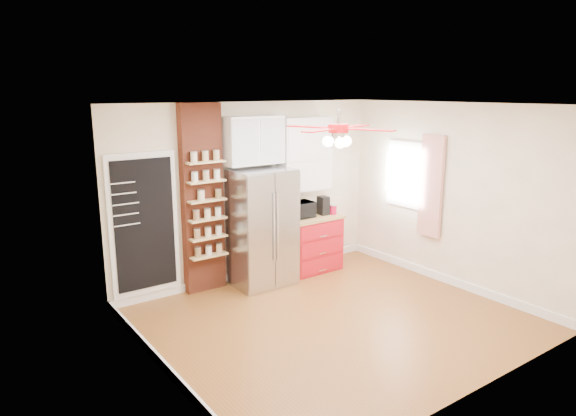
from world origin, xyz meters
TOP-DOWN VIEW (x-y plane):
  - floor at (0.00, 0.00)m, footprint 4.50×4.50m
  - ceiling at (0.00, 0.00)m, footprint 4.50×4.50m
  - wall_back at (0.00, 2.00)m, footprint 4.50×0.02m
  - wall_front at (0.00, -2.00)m, footprint 4.50×0.02m
  - wall_left at (-2.25, 0.00)m, footprint 0.02×4.00m
  - wall_right at (2.25, 0.00)m, footprint 0.02×4.00m
  - chalkboard at (-1.70, 1.96)m, footprint 0.95×0.05m
  - brick_pillar at (-0.85, 1.92)m, footprint 0.60×0.16m
  - fridge at (-0.05, 1.63)m, footprint 0.90×0.70m
  - upper_glass_cabinet at (-0.05, 1.82)m, footprint 0.90×0.35m
  - red_cabinet at (0.92, 1.68)m, footprint 0.94×0.64m
  - upper_shelf_unit at (0.92, 1.85)m, footprint 0.90×0.30m
  - window at (2.23, 0.90)m, footprint 0.04×0.75m
  - curtain at (2.18, 0.35)m, footprint 0.06×0.40m
  - ceiling_fan at (0.00, 0.00)m, footprint 1.40×1.40m
  - toaster_oven at (0.71, 1.70)m, footprint 0.46×0.32m
  - coffee_maker at (1.15, 1.64)m, footprint 0.15×0.19m
  - canister_left at (1.29, 1.56)m, footprint 0.13×0.13m
  - canister_right at (1.29, 1.66)m, footprint 0.14×0.14m
  - pantry_jar_oats at (-0.93, 1.78)m, footprint 0.12×0.12m
  - pantry_jar_beans at (-0.68, 1.76)m, footprint 0.10×0.10m

SIDE VIEW (x-z plane):
  - floor at x=0.00m, z-range 0.00..0.00m
  - red_cabinet at x=0.92m, z-range 0.00..0.90m
  - fridge at x=-0.05m, z-range 0.00..1.75m
  - canister_left at x=1.29m, z-range 0.90..1.04m
  - canister_right at x=1.29m, z-range 0.90..1.05m
  - toaster_oven at x=0.71m, z-range 0.90..1.15m
  - coffee_maker at x=1.15m, z-range 0.90..1.20m
  - chalkboard at x=-1.70m, z-range 0.12..2.08m
  - wall_back at x=0.00m, z-range 0.00..2.70m
  - wall_front at x=0.00m, z-range 0.00..2.70m
  - wall_left at x=-2.25m, z-range 0.00..2.70m
  - wall_right at x=2.25m, z-range 0.00..2.70m
  - brick_pillar at x=-0.85m, z-range 0.00..2.70m
  - pantry_jar_beans at x=-0.68m, z-range 1.37..1.49m
  - pantry_jar_oats at x=-0.93m, z-range 1.37..1.51m
  - curtain at x=2.18m, z-range 0.67..2.23m
  - window at x=2.23m, z-range 1.02..2.08m
  - upper_shelf_unit at x=0.92m, z-range 1.30..2.45m
  - upper_glass_cabinet at x=-0.05m, z-range 1.80..2.50m
  - ceiling_fan at x=0.00m, z-range 2.20..2.65m
  - ceiling at x=0.00m, z-range 2.70..2.70m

